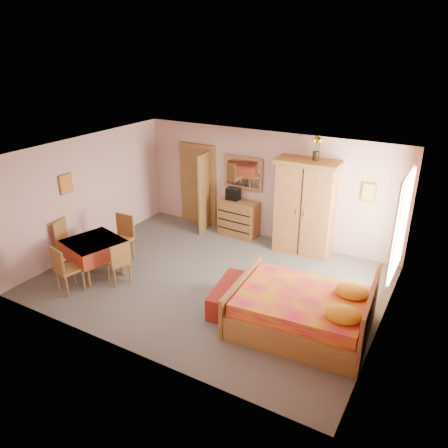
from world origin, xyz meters
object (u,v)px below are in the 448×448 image
Objects in this scene: bed at (302,301)px; bench at (229,295)px; wall_mirror at (243,173)px; chest_of_drawers at (239,218)px; chair_west at (71,243)px; floor_lamp at (279,204)px; chair_east at (118,262)px; stereo at (233,194)px; sunflower_vase at (317,148)px; dining_table at (95,257)px; chair_south at (69,268)px; wardrobe at (305,207)px; chair_north at (120,239)px.

bed reaches higher than bench.
wall_mirror is 4.19m from bed.
chair_west is at bearing -124.09° from chest_of_drawers.
chair_east is at bearing -121.93° from floor_lamp.
stereo is 2.41m from sunflower_vase.
dining_table is 0.74m from chair_south.
chair_west is at bearing 176.31° from dining_table.
chest_of_drawers is 1.15m from floor_lamp.
chest_of_drawers is 1.00× the size of chair_south.
sunflower_vase reaches higher than chair_east.
chair_south is (-3.28, -3.84, -0.60)m from wardrobe.
stereo is 0.16× the size of floor_lamp.
wardrobe is 4.11m from chair_north.
chair_west is at bearing -136.71° from floor_lamp.
bed is 4.41m from chair_south.
chair_south is 0.94× the size of chair_west.
wall_mirror is 0.52× the size of floor_lamp.
chair_south is at bearing -131.05° from sunflower_vase.
stereo is 0.15× the size of wardrobe.
wall_mirror is 0.99× the size of dining_table.
chair_north is at bearing 85.91° from dining_table.
sunflower_vase is (1.81, -0.20, 0.85)m from wall_mirror.
stereo reaches higher than dining_table.
chair_south is (0.06, -0.73, 0.10)m from dining_table.
chest_of_drawers is 3.91m from bed.
dining_table is at bearing 107.57° from chair_south.
wardrobe is 0.96× the size of bed.
chair_north is at bearing 112.20° from chair_west.
chair_east is at bearing -179.12° from bed.
stereo is 0.25× the size of bench.
chair_east is at bearing -131.63° from sunflower_vase.
chest_of_drawers is 1.09× the size of chair_east.
floor_lamp is 3.39m from bed.
sunflower_vase reaches higher than wardrobe.
sunflower_vase is (1.81, 0.01, 1.96)m from chest_of_drawers.
chair_west is (-2.21, -3.16, -0.54)m from stereo.
bench is at bearing -67.64° from wall_mirror.
stereo reaches higher than bench.
chair_west is at bearing 37.35° from chair_north.
chair_north is at bearing -135.68° from floor_lamp.
wardrobe reaches higher than chair_west.
bed reaches higher than chair_north.
chair_south is at bearing -108.82° from chest_of_drawers.
dining_table is at bearing -114.64° from stereo.
stereo is 0.33× the size of chair_south.
chair_north is 1.00× the size of chair_west.
chair_west is 1.16× the size of chair_east.
chair_north reaches higher than chest_of_drawers.
chest_of_drawers is at bearing 6.40° from chair_east.
chest_of_drawers is at bearing 115.01° from bench.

